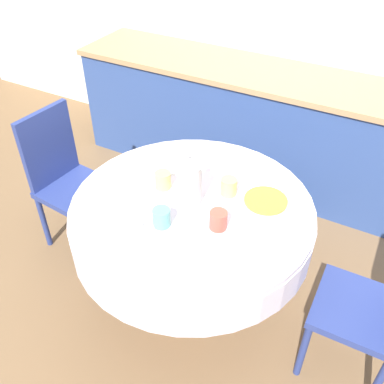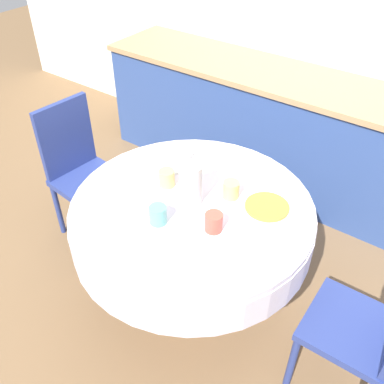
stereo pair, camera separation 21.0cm
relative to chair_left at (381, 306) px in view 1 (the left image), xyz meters
The scene contains 15 objects.
ground_plane 1.10m from the chair_left, behind, with size 12.00×12.00×0.00m, color brown.
wall_back 2.11m from the chair_left, 119.55° to the left, with size 7.00×0.05×2.60m.
kitchen_counter 1.68m from the chair_left, 125.21° to the left, with size 3.24×0.64×0.89m.
dining_table 0.97m from the chair_left, behind, with size 1.24×1.24×0.74m.
chair_left is the anchor object (origin of this frame).
chair_right 1.93m from the chair_left, behind, with size 0.44×0.44×0.94m.
plate_near_left 1.25m from the chair_left, 165.50° to the right, with size 0.22×0.22×0.01m, color white.
cup_near_left 1.07m from the chair_left, 168.32° to the right, with size 0.08×0.08×0.09m, color #5BA39E.
plate_near_right 0.77m from the chair_left, 159.26° to the right, with size 0.22×0.22×0.01m, color white.
cup_near_right 0.83m from the chair_left, behind, with size 0.08×0.08×0.09m, color #CC4C3D.
plate_far_left 1.30m from the chair_left, behind, with size 0.22×0.22×0.01m, color white.
cup_far_left 1.20m from the chair_left, behind, with size 0.08×0.08×0.09m, color #DBB766.
plate_far_right 0.71m from the chair_left, 163.91° to the left, with size 0.22×0.22×0.01m, color orange.
cup_far_right 0.90m from the chair_left, 169.61° to the left, with size 0.08×0.08×0.09m, color #DBB766.
coffee_carafe 1.05m from the chair_left, behind, with size 0.12×0.12×0.31m.
Camera 1 is at (0.78, -1.44, 2.13)m, focal length 40.00 mm.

